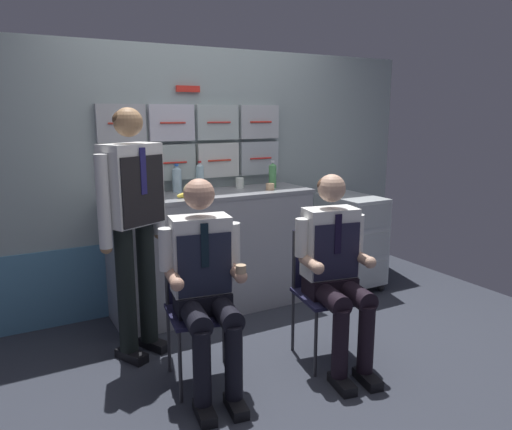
% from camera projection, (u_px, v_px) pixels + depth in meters
% --- Properties ---
extents(ground, '(4.80, 4.80, 0.04)m').
position_uv_depth(ground, '(287.00, 366.00, 3.21)').
color(ground, '#2F323D').
extents(galley_bulkhead, '(4.20, 0.14, 2.15)m').
position_uv_depth(galley_bulkhead, '(201.00, 179.00, 4.16)').
color(galley_bulkhead, '#94A4A4').
rests_on(galley_bulkhead, ground).
extents(galley_counter, '(1.67, 0.53, 0.99)m').
position_uv_depth(galley_counter, '(213.00, 251.00, 4.02)').
color(galley_counter, '#989BA1').
rests_on(galley_counter, ground).
extents(service_trolley, '(0.40, 0.65, 0.87)m').
position_uv_depth(service_trolley, '(350.00, 238.00, 4.58)').
color(service_trolley, black).
rests_on(service_trolley, ground).
extents(folding_chair_left, '(0.46, 0.46, 0.86)m').
position_uv_depth(folding_chair_left, '(199.00, 294.00, 2.98)').
color(folding_chair_left, '#2D2D33').
rests_on(folding_chair_left, ground).
extents(crew_member_left, '(0.49, 0.63, 1.25)m').
position_uv_depth(crew_member_left, '(205.00, 277.00, 2.80)').
color(crew_member_left, black).
rests_on(crew_member_left, ground).
extents(folding_chair_right, '(0.47, 0.47, 0.86)m').
position_uv_depth(folding_chair_right, '(323.00, 279.00, 3.25)').
color(folding_chair_right, '#2D2D33').
rests_on(folding_chair_right, ground).
extents(crew_member_right, '(0.49, 0.63, 1.24)m').
position_uv_depth(crew_member_right, '(336.00, 264.00, 3.07)').
color(crew_member_right, black).
rests_on(crew_member_right, ground).
extents(crew_member_standing, '(0.48, 0.37, 1.65)m').
position_uv_depth(crew_member_standing, '(133.00, 214.00, 3.14)').
color(crew_member_standing, black).
rests_on(crew_member_standing, ground).
extents(water_bottle_clear, '(0.06, 0.06, 0.26)m').
position_uv_depth(water_bottle_clear, '(155.00, 180.00, 3.76)').
color(water_bottle_clear, silver).
rests_on(water_bottle_clear, galley_counter).
extents(sparkling_bottle_green, '(0.06, 0.06, 0.24)m').
position_uv_depth(sparkling_bottle_green, '(200.00, 176.00, 4.03)').
color(sparkling_bottle_green, silver).
rests_on(sparkling_bottle_green, galley_counter).
extents(water_bottle_blue_cap, '(0.07, 0.07, 0.23)m').
position_uv_depth(water_bottle_blue_cap, '(177.00, 179.00, 3.92)').
color(water_bottle_blue_cap, silver).
rests_on(water_bottle_blue_cap, galley_counter).
extents(water_bottle_short, '(0.07, 0.07, 0.23)m').
position_uv_depth(water_bottle_short, '(273.00, 175.00, 4.17)').
color(water_bottle_short, '#539F5A').
rests_on(water_bottle_short, galley_counter).
extents(paper_cup_tan, '(0.07, 0.07, 0.09)m').
position_uv_depth(paper_cup_tan, '(240.00, 183.00, 4.17)').
color(paper_cup_tan, white).
rests_on(paper_cup_tan, galley_counter).
extents(coffee_cup_white, '(0.07, 0.07, 0.06)m').
position_uv_depth(coffee_cup_white, '(270.00, 186.00, 4.05)').
color(coffee_cup_white, tan).
rests_on(coffee_cup_white, galley_counter).
extents(coffee_cup_spare, '(0.07, 0.07, 0.06)m').
position_uv_depth(coffee_cup_spare, '(145.00, 191.00, 3.78)').
color(coffee_cup_spare, navy).
rests_on(coffee_cup_spare, galley_counter).
extents(snack_banana, '(0.17, 0.10, 0.04)m').
position_uv_depth(snack_banana, '(185.00, 195.00, 3.69)').
color(snack_banana, yellow).
rests_on(snack_banana, galley_counter).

